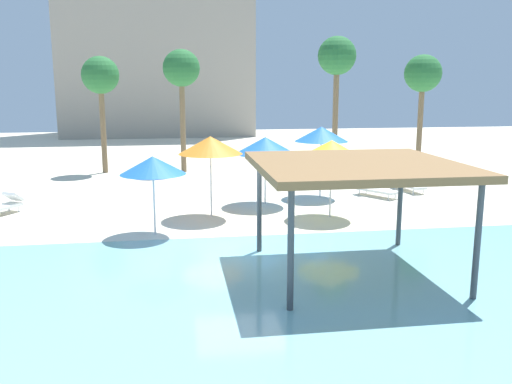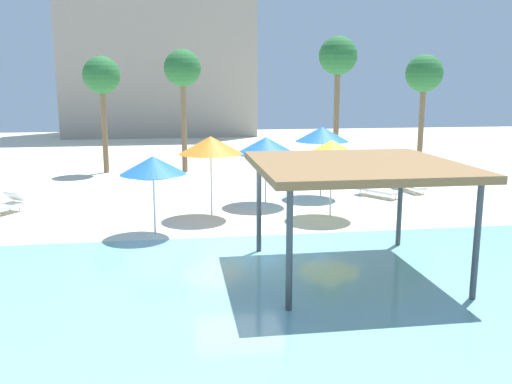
{
  "view_description": "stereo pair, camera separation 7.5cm",
  "coord_description": "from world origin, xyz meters",
  "px_view_note": "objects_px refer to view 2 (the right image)",
  "views": [
    {
      "loc": [
        -1.74,
        -14.5,
        4.64
      ],
      "look_at": [
        0.78,
        2.0,
        1.3
      ],
      "focal_mm": 38.45,
      "sensor_mm": 36.0,
      "label": 1
    },
    {
      "loc": [
        -1.66,
        -14.51,
        4.64
      ],
      "look_at": [
        0.78,
        2.0,
        1.3
      ],
      "focal_mm": 38.45,
      "sensor_mm": 36.0,
      "label": 2
    }
  ],
  "objects_px": {
    "palm_tree_1": "(424,76)",
    "palm_tree_3": "(102,78)",
    "beach_umbrella_blue_3": "(266,146)",
    "lounge_chair_2": "(408,183)",
    "lounge_chair_0": "(375,188)",
    "palm_tree_2": "(338,59)",
    "shade_pavilion": "(356,168)",
    "palm_tree_0": "(183,71)",
    "beach_umbrella_blue_5": "(153,165)",
    "beach_umbrella_yellow_2": "(332,149)",
    "lounge_chair_1": "(2,205)",
    "beach_umbrella_orange_0": "(211,145)",
    "beach_umbrella_blue_4": "(322,134)"
  },
  "relations": [
    {
      "from": "beach_umbrella_yellow_2",
      "to": "beach_umbrella_blue_4",
      "type": "relative_size",
      "value": 0.94
    },
    {
      "from": "palm_tree_0",
      "to": "shade_pavilion",
      "type": "bearing_deg",
      "value": -77.12
    },
    {
      "from": "beach_umbrella_blue_4",
      "to": "palm_tree_2",
      "type": "xyz_separation_m",
      "value": [
        2.19,
        5.38,
        3.17
      ]
    },
    {
      "from": "shade_pavilion",
      "to": "lounge_chair_2",
      "type": "relative_size",
      "value": 2.42
    },
    {
      "from": "lounge_chair_0",
      "to": "palm_tree_2",
      "type": "relative_size",
      "value": 0.28
    },
    {
      "from": "lounge_chair_1",
      "to": "palm_tree_0",
      "type": "bearing_deg",
      "value": 174.39
    },
    {
      "from": "lounge_chair_2",
      "to": "lounge_chair_1",
      "type": "bearing_deg",
      "value": -91.36
    },
    {
      "from": "beach_umbrella_blue_4",
      "to": "palm_tree_2",
      "type": "bearing_deg",
      "value": 67.84
    },
    {
      "from": "beach_umbrella_blue_3",
      "to": "shade_pavilion",
      "type": "bearing_deg",
      "value": -83.94
    },
    {
      "from": "beach_umbrella_blue_3",
      "to": "lounge_chair_1",
      "type": "bearing_deg",
      "value": -178.61
    },
    {
      "from": "palm_tree_0",
      "to": "beach_umbrella_orange_0",
      "type": "bearing_deg",
      "value": -85.87
    },
    {
      "from": "shade_pavilion",
      "to": "beach_umbrella_blue_3",
      "type": "xyz_separation_m",
      "value": [
        -0.85,
        8.03,
        -0.34
      ]
    },
    {
      "from": "beach_umbrella_yellow_2",
      "to": "palm_tree_0",
      "type": "relative_size",
      "value": 0.43
    },
    {
      "from": "beach_umbrella_yellow_2",
      "to": "palm_tree_2",
      "type": "xyz_separation_m",
      "value": [
        2.78,
        8.85,
        3.36
      ]
    },
    {
      "from": "lounge_chair_1",
      "to": "palm_tree_0",
      "type": "height_order",
      "value": "palm_tree_0"
    },
    {
      "from": "beach_umbrella_orange_0",
      "to": "beach_umbrella_blue_3",
      "type": "bearing_deg",
      "value": 36.87
    },
    {
      "from": "palm_tree_0",
      "to": "palm_tree_1",
      "type": "xyz_separation_m",
      "value": [
        12.22,
        -1.92,
        -0.25
      ]
    },
    {
      "from": "beach_umbrella_blue_3",
      "to": "lounge_chair_0",
      "type": "relative_size",
      "value": 1.37
    },
    {
      "from": "palm_tree_1",
      "to": "lounge_chair_2",
      "type": "bearing_deg",
      "value": -119.52
    },
    {
      "from": "beach_umbrella_orange_0",
      "to": "beach_umbrella_blue_5",
      "type": "height_order",
      "value": "beach_umbrella_orange_0"
    },
    {
      "from": "beach_umbrella_blue_5",
      "to": "beach_umbrella_blue_3",
      "type": "bearing_deg",
      "value": 42.47
    },
    {
      "from": "beach_umbrella_blue_4",
      "to": "lounge_chair_2",
      "type": "xyz_separation_m",
      "value": [
        4.1,
        0.7,
        -2.26
      ]
    },
    {
      "from": "palm_tree_2",
      "to": "lounge_chair_1",
      "type": "bearing_deg",
      "value": -154.72
    },
    {
      "from": "beach_umbrella_blue_3",
      "to": "beach_umbrella_orange_0",
      "type": "bearing_deg",
      "value": -143.13
    },
    {
      "from": "beach_umbrella_blue_3",
      "to": "palm_tree_0",
      "type": "distance_m",
      "value": 9.46
    },
    {
      "from": "beach_umbrella_orange_0",
      "to": "lounge_chair_1",
      "type": "height_order",
      "value": "beach_umbrella_orange_0"
    },
    {
      "from": "palm_tree_0",
      "to": "palm_tree_2",
      "type": "relative_size",
      "value": 0.92
    },
    {
      "from": "beach_umbrella_blue_3",
      "to": "lounge_chair_1",
      "type": "xyz_separation_m",
      "value": [
        -9.6,
        -0.23,
        -1.96
      ]
    },
    {
      "from": "beach_umbrella_blue_3",
      "to": "palm_tree_2",
      "type": "relative_size",
      "value": 0.38
    },
    {
      "from": "palm_tree_1",
      "to": "palm_tree_3",
      "type": "xyz_separation_m",
      "value": [
        -16.31,
        2.25,
        -0.08
      ]
    },
    {
      "from": "beach_umbrella_yellow_2",
      "to": "lounge_chair_0",
      "type": "distance_m",
      "value": 4.76
    },
    {
      "from": "beach_umbrella_yellow_2",
      "to": "lounge_chair_1",
      "type": "xyz_separation_m",
      "value": [
        -11.51,
        2.11,
        -2.07
      ]
    },
    {
      "from": "beach_umbrella_orange_0",
      "to": "lounge_chair_0",
      "type": "height_order",
      "value": "beach_umbrella_orange_0"
    },
    {
      "from": "lounge_chair_2",
      "to": "beach_umbrella_yellow_2",
      "type": "bearing_deg",
      "value": -56.95
    },
    {
      "from": "palm_tree_1",
      "to": "palm_tree_3",
      "type": "bearing_deg",
      "value": 172.14
    },
    {
      "from": "shade_pavilion",
      "to": "lounge_chair_0",
      "type": "distance_m",
      "value": 10.0
    },
    {
      "from": "beach_umbrella_blue_5",
      "to": "lounge_chair_2",
      "type": "relative_size",
      "value": 1.25
    },
    {
      "from": "beach_umbrella_blue_3",
      "to": "lounge_chair_2",
      "type": "distance_m",
      "value": 7.12
    },
    {
      "from": "beach_umbrella_yellow_2",
      "to": "beach_umbrella_blue_5",
      "type": "height_order",
      "value": "beach_umbrella_yellow_2"
    },
    {
      "from": "beach_umbrella_orange_0",
      "to": "beach_umbrella_blue_5",
      "type": "bearing_deg",
      "value": -132.09
    },
    {
      "from": "beach_umbrella_blue_3",
      "to": "lounge_chair_1",
      "type": "relative_size",
      "value": 1.36
    },
    {
      "from": "beach_umbrella_orange_0",
      "to": "lounge_chair_1",
      "type": "distance_m",
      "value": 7.85
    },
    {
      "from": "beach_umbrella_blue_5",
      "to": "lounge_chair_0",
      "type": "height_order",
      "value": "beach_umbrella_blue_5"
    },
    {
      "from": "shade_pavilion",
      "to": "beach_umbrella_yellow_2",
      "type": "height_order",
      "value": "shade_pavilion"
    },
    {
      "from": "beach_umbrella_blue_3",
      "to": "palm_tree_3",
      "type": "distance_m",
      "value": 11.58
    },
    {
      "from": "shade_pavilion",
      "to": "palm_tree_1",
      "type": "bearing_deg",
      "value": 60.01
    },
    {
      "from": "shade_pavilion",
      "to": "lounge_chair_2",
      "type": "bearing_deg",
      "value": 59.78
    },
    {
      "from": "palm_tree_3",
      "to": "palm_tree_0",
      "type": "bearing_deg",
      "value": -4.66
    },
    {
      "from": "beach_umbrella_blue_5",
      "to": "palm_tree_1",
      "type": "relative_size",
      "value": 0.41
    },
    {
      "from": "beach_umbrella_blue_5",
      "to": "lounge_chair_2",
      "type": "distance_m",
      "value": 12.2
    }
  ]
}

